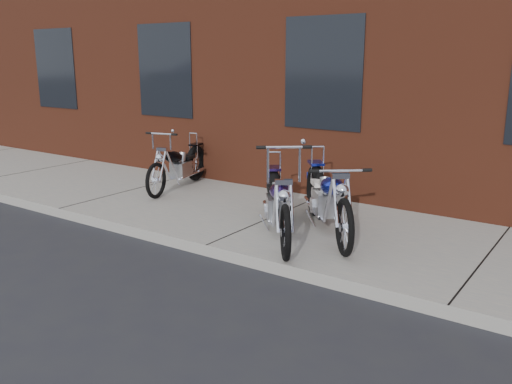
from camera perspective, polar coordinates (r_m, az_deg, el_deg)
The scene contains 5 objects.
ground at distance 6.93m, azimuth -5.26°, elevation -6.76°, with size 120.00×120.00×0.00m, color #212128.
sidewalk at distance 8.05m, azimuth 1.60°, elevation -3.19°, with size 22.00×3.00×0.15m, color gray.
chopper_purple at distance 7.08m, azimuth 2.40°, elevation -1.42°, with size 1.51×1.91×1.31m.
chopper_blue at distance 7.31m, azimuth 7.54°, elevation -0.89°, with size 1.66×1.93×1.06m.
chopper_third at distance 9.85m, azimuth -8.13°, elevation 2.59°, with size 0.71×2.08×1.08m.
Camera 1 is at (4.20, -4.94, 2.44)m, focal length 38.00 mm.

